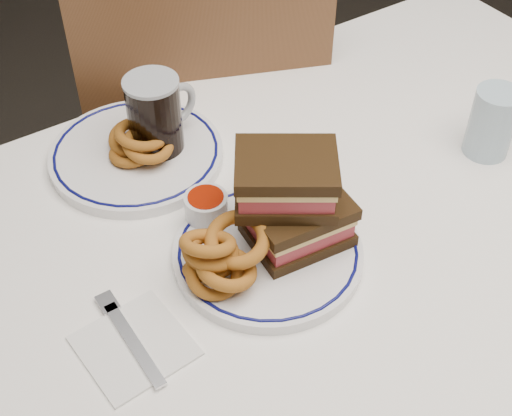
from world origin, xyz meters
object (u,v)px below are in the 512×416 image
beer_mug (156,118)px  far_plate (137,154)px  main_plate (268,253)px  reuben_sandwich (292,200)px  chair_far (202,128)px

beer_mug → far_plate: beer_mug is taller
main_plate → reuben_sandwich: size_ratio=1.56×
beer_mug → far_plate: (-0.04, 0.01, -0.06)m
chair_far → beer_mug: chair_far is taller
main_plate → beer_mug: beer_mug is taller
main_plate → reuben_sandwich: reuben_sandwich is taller
chair_far → reuben_sandwich: (-0.16, -0.54, 0.30)m
far_plate → beer_mug: bearing=-11.7°
reuben_sandwich → beer_mug: size_ratio=1.19×
reuben_sandwich → beer_mug: (-0.06, 0.27, -0.01)m
chair_far → reuben_sandwich: chair_far is taller
chair_far → far_plate: chair_far is taller
reuben_sandwich → far_plate: size_ratio=0.61×
chair_far → beer_mug: bearing=-129.2°
chair_far → main_plate: 0.62m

